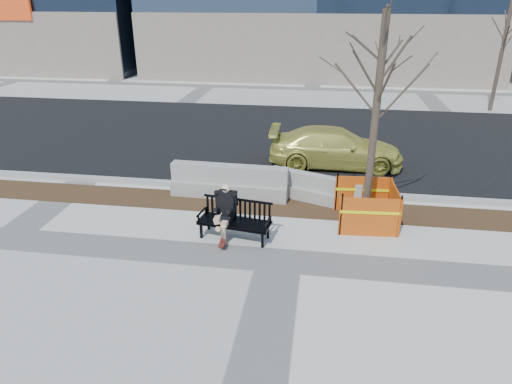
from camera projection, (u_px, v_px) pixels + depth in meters
The scene contains 11 objects.
ground at pixel (279, 260), 9.57m from camera, with size 120.00×120.00×0.00m, color beige.
mulch_strip at pixel (289, 207), 11.92m from camera, with size 40.00×1.20×0.02m, color #47301C.
asphalt_street at pixel (303, 138), 17.54m from camera, with size 60.00×10.40×0.01m, color black.
curb at pixel (292, 191), 12.76m from camera, with size 60.00×0.25×0.12m, color #9E9B93.
bench at pixel (235, 238), 10.44m from camera, with size 1.67×0.60×0.89m, color black, non-canonical shape.
seated_man at pixel (226, 235), 10.54m from camera, with size 0.53×0.88×1.23m, color black, non-canonical shape.
tree_fence at pixel (364, 223), 11.11m from camera, with size 2.07×2.07×5.18m, color #FE6116, non-canonical shape.
sedan at pixel (334, 165), 14.78m from camera, with size 1.70×4.18×1.21m, color #C4C14E.
jersey_barrier_left at pixel (230, 196), 12.56m from camera, with size 3.17×0.63×0.91m, color #98968E, non-canonical shape.
jersey_barrier_right at pixel (315, 200), 12.30m from camera, with size 2.59×0.52×0.74m, color #9B9891, non-canonical shape.
far_tree_right at pixel (490, 110), 21.62m from camera, with size 1.96×1.96×5.30m, color #4E3E32, non-canonical shape.
Camera 1 is at (0.74, -8.17, 5.14)m, focal length 32.17 mm.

